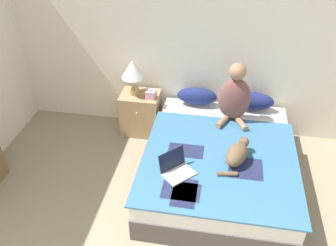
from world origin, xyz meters
The scene contains 10 objects.
wall_back centered at (0.00, 3.70, 1.27)m, with size 5.35×0.05×2.55m.
bed centered at (0.62, 2.62, 0.24)m, with size 1.66×2.02×0.48m.
pillow_near centered at (0.26, 3.50, 0.60)m, with size 0.52×0.21×0.23m.
pillow_far centered at (0.99, 3.50, 0.60)m, with size 0.52×0.21×0.23m.
person_sitting centered at (0.73, 3.24, 0.80)m, with size 0.39×0.38×0.75m.
cat_tabby centered at (0.80, 2.44, 0.58)m, with size 0.35×0.51×0.20m.
laptop_open centered at (0.20, 2.15, 0.53)m, with size 0.40×0.40×0.22m.
nightstand centered at (-0.49, 3.43, 0.30)m, with size 0.51×0.42×0.59m.
table_lamp centered at (-0.56, 3.43, 0.94)m, with size 0.30×0.30×0.49m.
tissue_box centered at (-0.33, 3.37, 0.65)m, with size 0.12×0.12×0.14m.
Camera 1 is at (0.56, -0.50, 3.00)m, focal length 38.00 mm.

